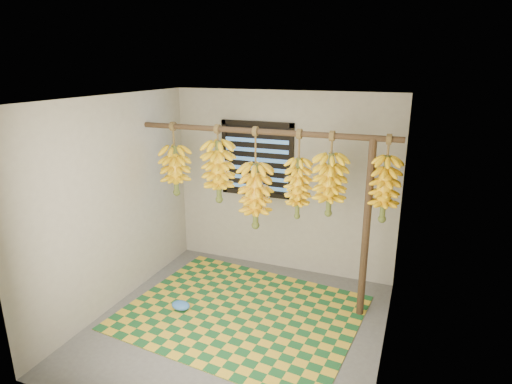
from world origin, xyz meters
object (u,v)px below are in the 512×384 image
at_px(support_post, 366,232).
at_px(banana_bunch_e, 330,185).
at_px(banana_bunch_d, 298,188).
at_px(banana_bunch_c, 256,196).
at_px(plastic_bag, 181,305).
at_px(banana_bunch_a, 175,170).
at_px(woven_mat, 242,312).
at_px(banana_bunch_b, 219,171).
at_px(banana_bunch_f, 385,189).

xyz_separation_m(support_post, banana_bunch_e, (-0.41, -0.00, 0.48)).
bearing_deg(support_post, banana_bunch_e, -180.00).
bearing_deg(banana_bunch_d, banana_bunch_c, 180.00).
xyz_separation_m(plastic_bag, banana_bunch_a, (-0.39, 0.67, 1.41)).
height_order(banana_bunch_a, banana_bunch_c, same).
distance_m(woven_mat, banana_bunch_b, 1.64).
relative_size(support_post, woven_mat, 0.79).
distance_m(woven_mat, banana_bunch_d, 1.55).
bearing_deg(woven_mat, banana_bunch_f, 18.37).
bearing_deg(woven_mat, banana_bunch_b, 135.67).
relative_size(woven_mat, banana_bunch_f, 2.78).
distance_m(woven_mat, banana_bunch_c, 1.33).
xyz_separation_m(banana_bunch_a, banana_bunch_e, (1.90, -0.00, 0.01)).
distance_m(support_post, woven_mat, 1.67).
bearing_deg(banana_bunch_b, banana_bunch_c, -0.00).
height_order(woven_mat, banana_bunch_d, banana_bunch_d).
bearing_deg(banana_bunch_e, support_post, 0.00).
xyz_separation_m(banana_bunch_b, banana_bunch_c, (0.47, -0.00, -0.25)).
relative_size(support_post, banana_bunch_a, 2.24).
bearing_deg(banana_bunch_c, banana_bunch_b, 180.00).
xyz_separation_m(banana_bunch_a, banana_bunch_b, (0.59, 0.00, 0.04)).
distance_m(banana_bunch_b, banana_bunch_c, 0.53).
bearing_deg(banana_bunch_a, support_post, 0.00).
xyz_separation_m(plastic_bag, banana_bunch_b, (0.19, 0.67, 1.44)).
height_order(support_post, banana_bunch_d, banana_bunch_d).
bearing_deg(plastic_bag, banana_bunch_c, 45.27).
bearing_deg(support_post, plastic_bag, -160.89).
height_order(plastic_bag, banana_bunch_b, banana_bunch_b).
xyz_separation_m(banana_bunch_c, banana_bunch_e, (0.85, -0.00, 0.22)).
relative_size(banana_bunch_b, banana_bunch_f, 1.01).
bearing_deg(banana_bunch_a, plastic_bag, -59.57).
xyz_separation_m(woven_mat, banana_bunch_b, (-0.48, 0.47, 1.50)).
xyz_separation_m(woven_mat, plastic_bag, (-0.67, -0.20, 0.05)).
height_order(support_post, banana_bunch_c, banana_bunch_c).
height_order(banana_bunch_b, banana_bunch_f, same).
distance_m(support_post, banana_bunch_e, 0.63).
xyz_separation_m(plastic_bag, banana_bunch_f, (2.08, 0.67, 1.43)).
relative_size(plastic_bag, banana_bunch_e, 0.25).
bearing_deg(plastic_bag, banana_bunch_e, 23.82).
bearing_deg(support_post, banana_bunch_d, 180.00).
bearing_deg(support_post, banana_bunch_f, 0.00).
height_order(plastic_bag, banana_bunch_f, banana_bunch_f).
distance_m(banana_bunch_e, banana_bunch_f, 0.57).
bearing_deg(banana_bunch_d, banana_bunch_f, 0.00).
bearing_deg(woven_mat, banana_bunch_c, 91.40).
xyz_separation_m(woven_mat, banana_bunch_f, (1.40, 0.47, 1.49)).
distance_m(woven_mat, banana_bunch_f, 2.10).
bearing_deg(woven_mat, support_post, 20.39).
relative_size(banana_bunch_c, banana_bunch_f, 1.30).
distance_m(plastic_bag, banana_bunch_d, 1.90).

